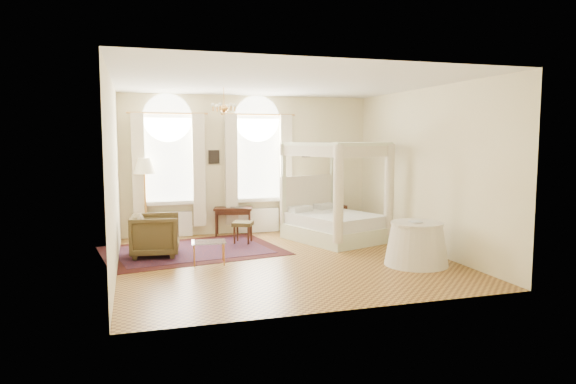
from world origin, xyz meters
name	(u,v)px	position (x,y,z in m)	size (l,w,h in m)	color
ground	(284,260)	(0.00, 0.00, 0.00)	(6.00, 6.00, 0.00)	#A2742F
room_walls	(284,155)	(0.00, 0.00, 1.98)	(6.00, 6.00, 6.00)	#FAEFBE
window_left	(169,173)	(-1.90, 2.87, 1.49)	(1.62, 0.27, 3.29)	silver
window_right	(258,172)	(0.20, 2.87, 1.49)	(1.62, 0.27, 3.29)	silver
chandelier	(224,107)	(-0.90, 1.20, 2.91)	(0.51, 0.45, 0.50)	#CA8E43
wall_pictures	(253,155)	(0.09, 2.97, 1.89)	(2.54, 0.03, 0.39)	black
canopy_bed	(335,218)	(1.62, 1.44, 0.50)	(2.22, 2.45, 2.20)	beige
nightstand	(336,217)	(2.15, 2.70, 0.31)	(0.44, 0.40, 0.62)	#3B1B10
nightstand_lamp	(331,194)	(2.05, 2.79, 0.89)	(0.28, 0.28, 0.40)	#CA8E43
writing_desk	(233,212)	(-0.46, 2.70, 0.57)	(0.97, 0.66, 0.66)	#3B1B10
laptop	(238,207)	(-0.36, 2.59, 0.68)	(0.35, 0.22, 0.03)	black
stool	(243,225)	(-0.43, 1.72, 0.39)	(0.54, 0.54, 0.47)	#483B1F
armchair	(156,235)	(-2.31, 1.00, 0.41)	(0.88, 0.91, 0.83)	#41341C
coffee_table	(209,244)	(-1.40, 0.08, 0.38)	(0.65, 0.48, 0.42)	silver
floor_lamp	(145,170)	(-2.44, 2.70, 1.58)	(0.48, 0.48, 1.85)	#CA8E43
oriental_rug	(193,251)	(-1.57, 1.26, 0.01)	(3.84, 3.05, 0.01)	#3B0F0E
side_table	(416,244)	(2.19, -1.07, 0.38)	(1.14, 1.14, 0.78)	beige
book	(411,222)	(2.06, -1.07, 0.79)	(0.18, 0.24, 0.02)	black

